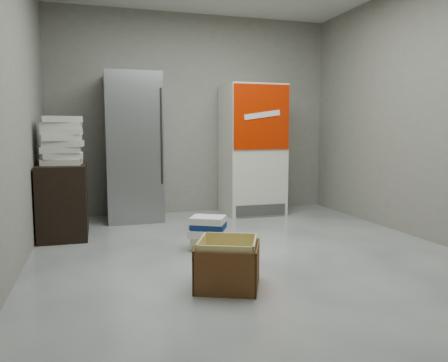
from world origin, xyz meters
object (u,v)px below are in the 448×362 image
at_px(phonebook_stack_main, 208,233).
at_px(cardboard_box, 228,267).
at_px(steel_fridge, 133,148).
at_px(coke_cooler, 252,150).
at_px(wood_shelf, 64,201).

height_order(phonebook_stack_main, cardboard_box, cardboard_box).
distance_m(steel_fridge, phonebook_stack_main, 1.96).
bearing_deg(steel_fridge, coke_cooler, -0.18).
bearing_deg(coke_cooler, phonebook_stack_main, -122.53).
bearing_deg(cardboard_box, steel_fridge, 122.73).
bearing_deg(steel_fridge, phonebook_stack_main, -71.69).
height_order(steel_fridge, phonebook_stack_main, steel_fridge).
relative_size(wood_shelf, phonebook_stack_main, 1.89).
relative_size(phonebook_stack_main, cardboard_box, 0.71).
xyz_separation_m(wood_shelf, phonebook_stack_main, (1.39, -0.98, -0.24)).
distance_m(coke_cooler, cardboard_box, 3.11).
bearing_deg(steel_fridge, wood_shelf, -138.69).
distance_m(steel_fridge, wood_shelf, 1.23).
relative_size(steel_fridge, cardboard_box, 3.19).
distance_m(wood_shelf, phonebook_stack_main, 1.72).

